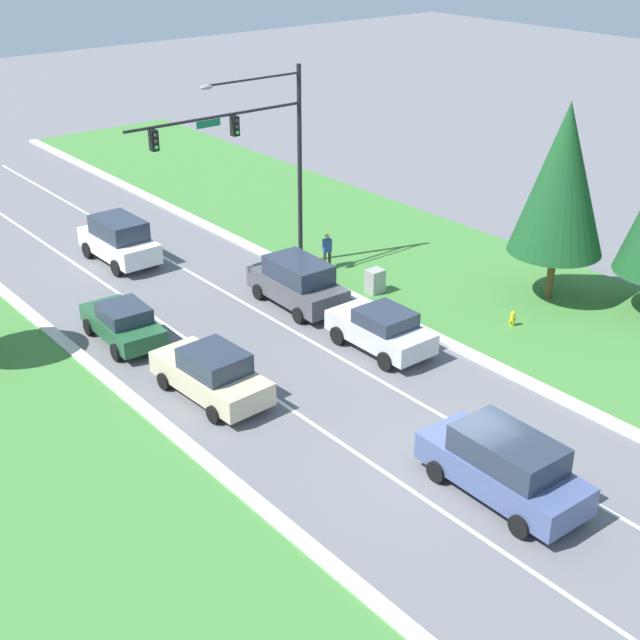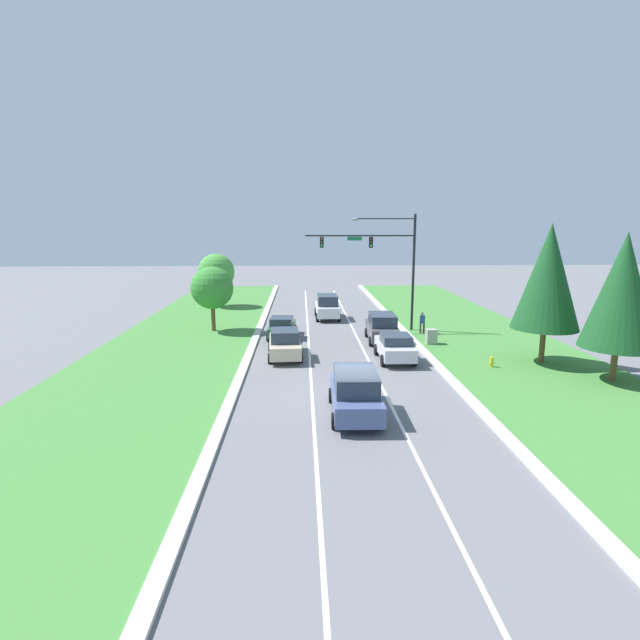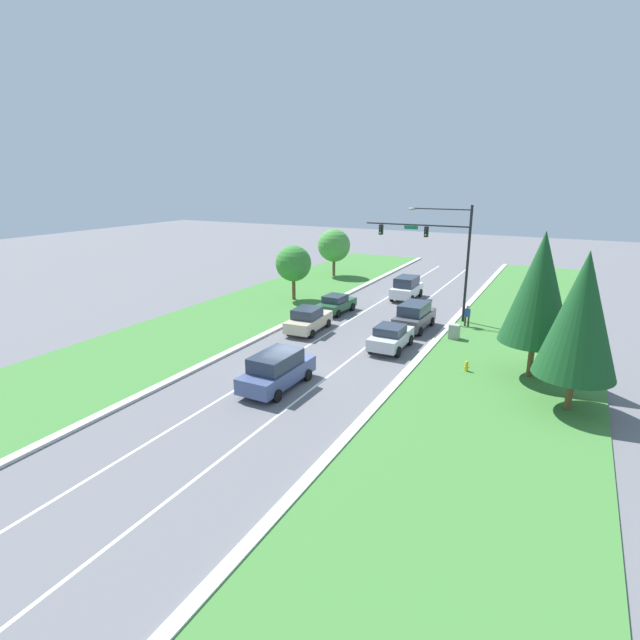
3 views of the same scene
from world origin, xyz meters
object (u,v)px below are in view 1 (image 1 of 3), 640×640
conifer_far_right_tree (562,179)px  slate_blue_suv (504,465)px  silver_sedan (381,329)px  champagne_sedan (212,374)px  white_suv (119,240)px  graphite_suv (297,282)px  traffic_signal_mast (257,144)px  utility_cabinet (375,282)px  forest_sedan (123,323)px  fire_hydrant (512,319)px  pedestrian (327,250)px

conifer_far_right_tree → slate_blue_suv: bearing=-147.2°
silver_sedan → champagne_sedan: size_ratio=0.89×
white_suv → champagne_sedan: white_suv is taller
graphite_suv → slate_blue_suv: size_ratio=0.93×
graphite_suv → conifer_far_right_tree: 11.35m
traffic_signal_mast → utility_cabinet: bearing=-60.8°
forest_sedan → white_suv: white_suv is taller
white_suv → silver_sedan: bearing=-77.0°
slate_blue_suv → utility_cabinet: bearing=63.6°
traffic_signal_mast → silver_sedan: traffic_signal_mast is taller
silver_sedan → fire_hydrant: silver_sedan is taller
slate_blue_suv → conifer_far_right_tree: 14.87m
slate_blue_suv → champagne_sedan: bearing=110.3°
pedestrian → fire_hydrant: bearing=112.6°
conifer_far_right_tree → champagne_sedan: bearing=172.4°
silver_sedan → conifer_far_right_tree: conifer_far_right_tree is taller
utility_cabinet → pedestrian: bearing=87.0°
silver_sedan → traffic_signal_mast: bearing=85.5°
white_suv → slate_blue_suv: (0.05, -22.77, -0.07)m
traffic_signal_mast → pedestrian: traffic_signal_mast is taller
traffic_signal_mast → graphite_suv: (-0.63, -3.52, -4.93)m
utility_cabinet → pedestrian: 3.44m
slate_blue_suv → silver_sedan: bearing=70.1°
traffic_signal_mast → forest_sedan: size_ratio=2.12×
graphite_suv → utility_cabinet: graphite_suv is taller
pedestrian → forest_sedan: bearing=15.4°
graphite_suv → conifer_far_right_tree: (8.60, -6.11, 4.18)m
slate_blue_suv → fire_hydrant: size_ratio=7.23×
champagne_sedan → graphite_suv: graphite_suv is taller
utility_cabinet → traffic_signal_mast: bearing=119.2°
champagne_sedan → graphite_suv: 7.90m
utility_cabinet → conifer_far_right_tree: 8.65m
forest_sedan → conifer_far_right_tree: 18.04m
white_suv → graphite_suv: white_suv is taller
silver_sedan → conifer_far_right_tree: (8.63, -0.99, 4.35)m
champagne_sedan → conifer_far_right_tree: size_ratio=0.58×
slate_blue_suv → fire_hydrant: (8.65, 6.89, -0.67)m
champagne_sedan → pedestrian: (10.20, 6.33, 0.06)m
white_suv → slate_blue_suv: white_suv is taller
slate_blue_suv → pedestrian: size_ratio=2.99×
fire_hydrant → pedestrian: bearing=101.3°
forest_sedan → fire_hydrant: size_ratio=6.05×
conifer_far_right_tree → pedestrian: bearing=121.7°
forest_sedan → conifer_far_right_tree: (15.75, -7.61, 4.41)m
white_suv → graphite_suv: 9.56m
champagne_sedan → utility_cabinet: bearing=13.1°
silver_sedan → graphite_suv: (0.03, 5.12, 0.17)m
conifer_far_right_tree → fire_hydrant: bearing=-165.7°
slate_blue_suv → fire_hydrant: slate_blue_suv is taller
slate_blue_suv → pedestrian: bearing=68.2°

